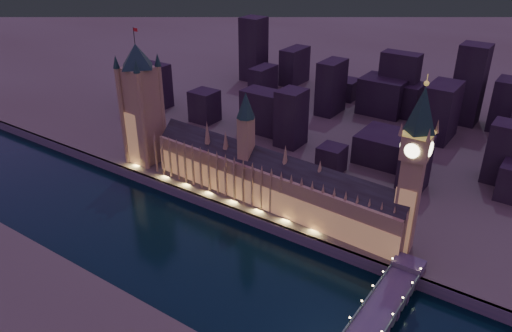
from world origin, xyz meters
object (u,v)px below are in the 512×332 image
Objects in this scene: palace_of_westminster at (268,179)px; westminster_bridge at (375,322)px; elizabeth_tower at (415,159)px; victoria_tower at (141,99)px.

palace_of_westminster is 127.62m from westminster_bridge.
elizabeth_tower is at bearing 99.27° from westminster_bridge.
elizabeth_tower is 91.54m from westminster_bridge.
victoria_tower is (-120.88, 0.17, 35.41)m from palace_of_westminster.
elizabeth_tower is at bearing 0.11° from palace_of_westminster.
westminster_bridge is at bearing -80.73° from elizabeth_tower.
elizabeth_tower is 0.97× the size of westminster_bridge.
victoria_tower is at bearing 164.05° from westminster_bridge.
palace_of_westminster is at bearing -179.89° from elizabeth_tower.
elizabeth_tower is (97.12, 0.18, 42.81)m from palace_of_westminster.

